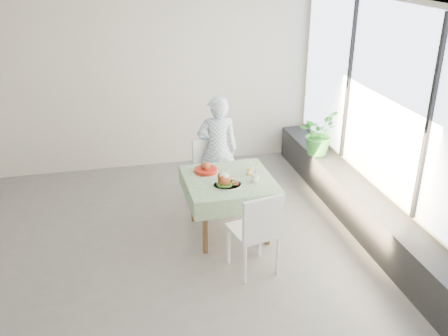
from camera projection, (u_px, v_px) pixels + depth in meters
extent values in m
plane|color=#62605D|center=(140.00, 249.00, 5.91)|extent=(6.00, 6.00, 0.00)
plane|color=white|center=(119.00, 2.00, 4.77)|extent=(6.00, 6.00, 0.00)
cube|color=beige|center=(121.00, 82.00, 7.56)|extent=(6.00, 0.02, 2.80)
cube|color=beige|center=(155.00, 277.00, 3.12)|extent=(6.00, 0.02, 2.80)
cube|color=beige|center=(384.00, 119.00, 5.96)|extent=(0.02, 5.00, 2.80)
cube|color=#D1E0F9|center=(385.00, 99.00, 5.85)|extent=(0.01, 4.80, 2.18)
cube|color=black|center=(358.00, 205.00, 6.39)|extent=(0.40, 4.80, 0.50)
cube|color=brown|center=(229.00, 181.00, 5.98)|extent=(0.91, 0.91, 0.04)
cube|color=silver|center=(229.00, 179.00, 5.97)|extent=(1.06, 1.06, 0.01)
cube|color=white|center=(214.00, 173.00, 6.76)|extent=(0.54, 0.54, 0.04)
cube|color=white|center=(207.00, 152.00, 6.82)|extent=(0.43, 0.16, 0.44)
cube|color=white|center=(253.00, 230.00, 5.36)|extent=(0.55, 0.55, 0.04)
cube|color=white|center=(263.00, 219.00, 5.09)|extent=(0.46, 0.14, 0.46)
imported|color=#7F9FCB|center=(217.00, 150.00, 6.75)|extent=(0.58, 0.41, 1.52)
cylinder|color=white|center=(227.00, 185.00, 5.78)|extent=(0.34, 0.34, 0.02)
cylinder|color=#215314|center=(224.00, 184.00, 5.77)|extent=(0.18, 0.18, 0.02)
ellipsoid|color=#9B4D25|center=(224.00, 180.00, 5.75)|extent=(0.16, 0.14, 0.12)
ellipsoid|color=white|center=(224.00, 176.00, 5.72)|extent=(0.11, 0.11, 0.08)
cylinder|color=#A31B0F|center=(236.00, 183.00, 5.78)|extent=(0.06, 0.06, 0.03)
cylinder|color=white|center=(249.00, 170.00, 6.05)|extent=(0.08, 0.08, 0.11)
cylinder|color=#FFAD15|center=(249.00, 171.00, 6.05)|extent=(0.07, 0.07, 0.08)
cylinder|color=white|center=(250.00, 166.00, 6.02)|extent=(0.08, 0.08, 0.01)
cylinder|color=yellow|center=(250.00, 163.00, 6.01)|extent=(0.01, 0.03, 0.16)
cylinder|color=white|center=(255.00, 177.00, 5.86)|extent=(0.09, 0.09, 0.14)
cylinder|color=#F1EFCA|center=(255.00, 178.00, 5.86)|extent=(0.08, 0.08, 0.10)
cylinder|color=white|center=(255.00, 171.00, 5.83)|extent=(0.10, 0.10, 0.01)
cylinder|color=yellow|center=(256.00, 167.00, 5.81)|extent=(0.01, 0.03, 0.19)
cylinder|color=#B31E12|center=(206.00, 170.00, 6.14)|extent=(0.28, 0.28, 0.04)
cylinder|color=white|center=(206.00, 169.00, 6.13)|extent=(0.24, 0.24, 0.02)
ellipsoid|color=#9B4D25|center=(205.00, 166.00, 6.11)|extent=(0.12, 0.12, 0.11)
imported|color=#2C7C29|center=(318.00, 133.00, 7.19)|extent=(0.76, 0.76, 0.64)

